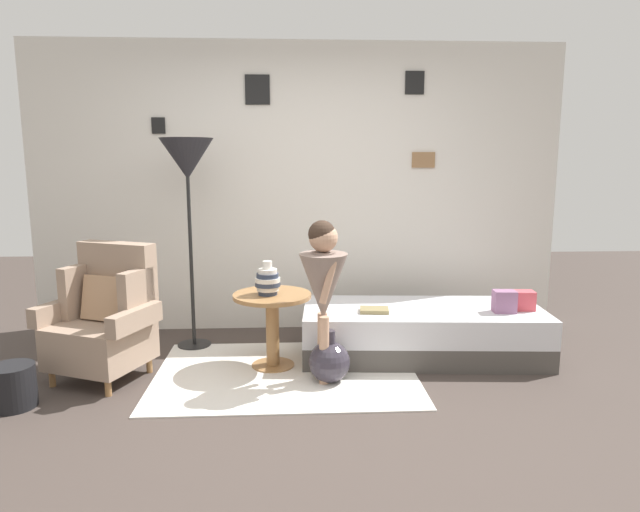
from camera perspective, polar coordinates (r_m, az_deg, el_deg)
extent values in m
plane|color=#423833|center=(3.58, -1.65, -16.24)|extent=(12.00, 12.00, 0.00)
cube|color=silver|center=(5.17, -2.26, 6.82)|extent=(4.80, 0.10, 2.60)
cube|color=black|center=(5.25, -16.12, 12.64)|extent=(0.12, 0.02, 0.14)
cube|color=silver|center=(5.24, -16.13, 12.64)|extent=(0.09, 0.01, 0.11)
cube|color=black|center=(5.27, 9.61, 17.00)|extent=(0.17, 0.02, 0.20)
cube|color=gray|center=(5.27, 9.62, 17.00)|extent=(0.13, 0.01, 0.16)
cube|color=olive|center=(5.25, 10.47, 9.60)|extent=(0.21, 0.02, 0.14)
cube|color=gray|center=(5.25, 10.48, 9.60)|extent=(0.16, 0.01, 0.11)
cube|color=black|center=(5.15, -6.39, 16.48)|extent=(0.22, 0.02, 0.25)
cube|color=beige|center=(5.15, -6.39, 16.48)|extent=(0.17, 0.01, 0.20)
cube|color=silver|center=(4.26, -3.48, -11.81)|extent=(1.92, 1.37, 0.01)
cylinder|color=#9E7042|center=(4.43, -25.60, -11.15)|extent=(0.04, 0.04, 0.12)
cylinder|color=#9E7042|center=(4.12, -20.76, -12.40)|extent=(0.04, 0.04, 0.12)
cylinder|color=#9E7042|center=(4.73, -21.73, -9.54)|extent=(0.04, 0.04, 0.12)
cylinder|color=#9E7042|center=(4.44, -16.98, -10.53)|extent=(0.04, 0.04, 0.12)
cube|color=gray|center=(4.36, -21.46, -8.28)|extent=(0.77, 0.75, 0.30)
cube|color=gray|center=(4.42, -19.86, -2.23)|extent=(0.61, 0.36, 0.55)
cube|color=gray|center=(4.51, -23.42, -3.30)|extent=(0.19, 0.32, 0.39)
cube|color=gray|center=(4.18, -18.17, -3.98)|extent=(0.19, 0.32, 0.39)
cube|color=gray|center=(4.50, -24.99, -5.04)|extent=(0.28, 0.50, 0.14)
cube|color=gray|center=(4.08, -18.31, -6.10)|extent=(0.28, 0.50, 0.14)
cube|color=tan|center=(4.35, -20.87, -4.04)|extent=(0.40, 0.29, 0.33)
cube|color=#4C4742|center=(4.66, 10.31, -8.89)|extent=(1.95, 0.93, 0.18)
cube|color=silver|center=(4.60, 10.39, -6.53)|extent=(1.95, 0.93, 0.22)
cube|color=#D64C56|center=(4.70, 19.89, -4.28)|extent=(0.19, 0.13, 0.15)
cube|color=gray|center=(4.58, 18.25, -4.41)|extent=(0.18, 0.13, 0.17)
cylinder|color=#9E7042|center=(4.40, -4.79, -11.03)|extent=(0.32, 0.32, 0.02)
cylinder|color=#9E7042|center=(4.31, -4.85, -7.64)|extent=(0.10, 0.10, 0.53)
cylinder|color=#9E7042|center=(4.23, -4.90, -4.05)|extent=(0.59, 0.59, 0.03)
cylinder|color=#2D384C|center=(4.20, -5.34, -3.71)|extent=(0.14, 0.14, 0.03)
cylinder|color=white|center=(4.19, -5.34, -3.28)|extent=(0.17, 0.17, 0.03)
cylinder|color=#2D384C|center=(4.19, -5.35, -2.85)|extent=(0.19, 0.19, 0.03)
cylinder|color=white|center=(4.18, -5.36, -2.42)|extent=(0.19, 0.19, 0.03)
cylinder|color=#2D384C|center=(4.17, -5.36, -1.98)|extent=(0.17, 0.17, 0.03)
cylinder|color=white|center=(4.17, -5.37, -1.54)|extent=(0.14, 0.14, 0.03)
cylinder|color=white|center=(4.16, -5.38, -0.92)|extent=(0.07, 0.07, 0.06)
cylinder|color=black|center=(4.95, -12.65, -8.82)|extent=(0.28, 0.28, 0.02)
cylinder|color=black|center=(4.75, -13.03, 0.70)|extent=(0.03, 0.03, 1.64)
cone|color=#232328|center=(4.69, -13.39, 9.60)|extent=(0.43, 0.43, 0.33)
cylinder|color=tan|center=(3.98, 0.42, -9.63)|extent=(0.07, 0.07, 0.49)
cylinder|color=tan|center=(4.08, 0.24, -9.16)|extent=(0.07, 0.07, 0.49)
cone|color=gray|center=(3.90, 0.34, -3.16)|extent=(0.34, 0.34, 0.47)
cylinder|color=gray|center=(3.87, 0.34, -0.90)|extent=(0.17, 0.17, 0.18)
cylinder|color=tan|center=(3.77, 0.87, -2.57)|extent=(0.13, 0.06, 0.32)
cylinder|color=tan|center=(4.01, 0.41, -1.83)|extent=(0.13, 0.06, 0.32)
sphere|color=tan|center=(3.84, 0.34, 1.88)|extent=(0.20, 0.20, 0.20)
sphere|color=#38281E|center=(3.83, 0.19, 2.25)|extent=(0.19, 0.19, 0.19)
cube|color=olive|center=(4.39, 5.55, -5.50)|extent=(0.24, 0.19, 0.03)
sphere|color=#332D38|center=(4.06, 0.96, -10.74)|extent=(0.30, 0.30, 0.30)
cylinder|color=#332D38|center=(4.00, 0.96, -8.20)|extent=(0.08, 0.08, 0.09)
cylinder|color=black|center=(4.17, -28.79, -11.56)|extent=(0.28, 0.28, 0.28)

